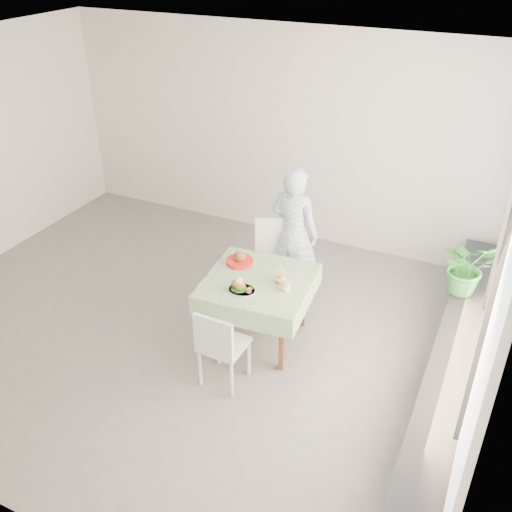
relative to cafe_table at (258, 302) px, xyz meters
The scene contains 15 objects.
floor 0.98m from the cafe_table, 169.44° to the right, with size 6.00×6.00×0.00m, color #64625E.
ceiling 2.49m from the cafe_table, 169.44° to the right, with size 6.00×6.00×0.00m, color white.
wall_back 2.66m from the cafe_table, 109.89° to the left, with size 6.00×0.02×2.80m, color silver.
wall_right 2.35m from the cafe_table, ahead, with size 0.02×5.00×2.80m, color silver.
window_pane 2.44m from the cafe_table, ahead, with size 0.01×4.80×2.18m, color #D1E0F9.
window_ledge 1.97m from the cafe_table, ahead, with size 0.40×4.80×0.50m, color black.
cafe_table is the anchor object (origin of this frame).
chair_far 0.80m from the cafe_table, 100.31° to the left, with size 0.61×0.61×0.96m.
chair_near 0.75m from the cafe_table, 91.83° to the right, with size 0.41×0.41×0.84m.
diner 1.03m from the cafe_table, 90.55° to the left, with size 0.58×0.38×1.59m, color #83B0D2.
main_dish 0.42m from the cafe_table, 106.47° to the right, with size 0.28×0.28×0.14m.
juice_cup_orange 0.42m from the cafe_table, ahead, with size 0.11×0.11×0.30m.
juice_cup_lemonade 0.48m from the cafe_table, 13.19° to the right, with size 0.09×0.09×0.25m.
second_dish 0.48m from the cafe_table, 147.44° to the left, with size 0.28×0.28×0.13m.
potted_plant 2.15m from the cafe_table, 29.41° to the left, with size 0.54×0.47×0.60m, color #297627.
Camera 1 is at (2.87, -4.17, 3.84)m, focal length 40.00 mm.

